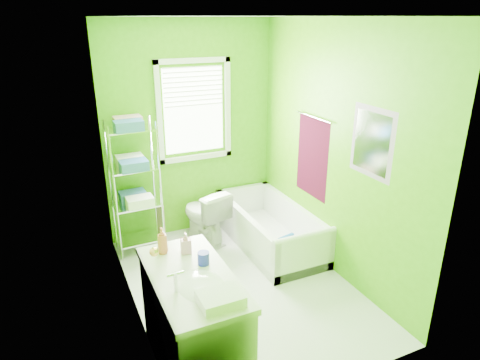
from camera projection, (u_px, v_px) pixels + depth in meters
name	position (u px, v px, depth m)	size (l,w,h in m)	color
ground	(240.00, 285.00, 4.42)	(2.90, 2.90, 0.00)	silver
room_envelope	(240.00, 141.00, 3.87)	(2.14, 2.94, 2.62)	#439407
window	(194.00, 105.00, 5.07)	(0.92, 0.05, 1.22)	white
door	(161.00, 276.00, 2.81)	(0.09, 0.80, 2.00)	white
right_wall_decor	(334.00, 151.00, 4.33)	(0.04, 1.48, 1.17)	#3C061B
bathtub	(270.00, 233.00, 5.14)	(0.74, 1.59, 0.52)	white
toilet	(204.00, 215.00, 5.19)	(0.39, 0.68, 0.69)	white
vanity	(194.00, 320.00, 3.24)	(0.57, 1.12, 1.06)	silver
wire_shelf_unit	(135.00, 173.00, 4.77)	(0.54, 0.43, 1.59)	silver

